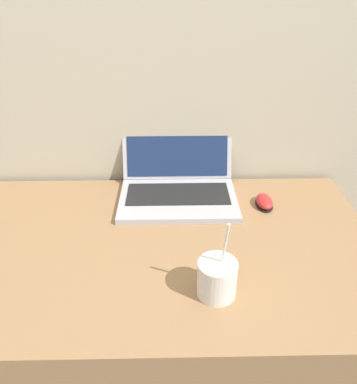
# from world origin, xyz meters

# --- Properties ---
(wall_back) EXTENTS (7.00, 0.04, 2.50)m
(wall_back) POSITION_xyz_m (0.00, 0.77, 1.25)
(wall_back) COLOR #BCB299
(wall_back) RESTS_ON ground_plane
(desk) EXTENTS (1.30, 0.73, 0.76)m
(desk) POSITION_xyz_m (0.00, 0.37, 0.38)
(desk) COLOR #936D47
(desk) RESTS_ON ground_plane
(laptop) EXTENTS (0.38, 0.33, 0.20)m
(laptop) POSITION_xyz_m (0.08, 0.63, 0.80)
(laptop) COLOR #ADADB2
(laptop) RESTS_ON desk
(drink_cup) EXTENTS (0.09, 0.09, 0.21)m
(drink_cup) POSITION_xyz_m (0.17, 0.17, 0.81)
(drink_cup) COLOR silver
(drink_cup) RESTS_ON desk
(computer_mouse) EXTENTS (0.06, 0.09, 0.03)m
(computer_mouse) POSITION_xyz_m (0.36, 0.55, 0.77)
(computer_mouse) COLOR black
(computer_mouse) RESTS_ON desk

